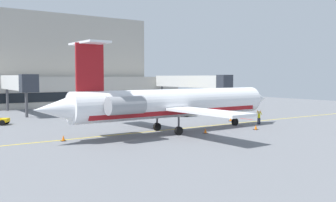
% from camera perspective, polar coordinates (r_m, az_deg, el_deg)
% --- Properties ---
extents(ground, '(120.00, 120.00, 0.11)m').
position_cam_1_polar(ground, '(44.52, 5.92, -4.29)').
color(ground, slate).
extents(terminal_building, '(61.94, 15.07, 19.49)m').
position_cam_1_polar(terminal_building, '(85.87, -17.24, 4.60)').
color(terminal_building, '#B7B2A8').
rests_on(terminal_building, ground).
extents(jet_bridge_west, '(2.40, 17.52, 6.46)m').
position_cam_1_polar(jet_bridge_west, '(65.71, -21.76, 2.52)').
color(jet_bridge_west, silver).
rests_on(jet_bridge_west, ground).
extents(jet_bridge_east, '(2.40, 23.25, 6.45)m').
position_cam_1_polar(jet_bridge_east, '(77.68, 3.56, 2.92)').
color(jet_bridge_east, silver).
rests_on(jet_bridge_east, ground).
extents(regional_jet, '(30.64, 22.17, 9.35)m').
position_cam_1_polar(regional_jet, '(41.40, 0.69, -0.36)').
color(regional_jet, white).
rests_on(regional_jet, ground).
extents(pushback_tractor, '(2.06, 3.65, 1.89)m').
position_cam_1_polar(pushback_tractor, '(75.03, 2.04, -0.31)').
color(pushback_tractor, '#E5B20C').
rests_on(pushback_tractor, ground).
extents(belt_loader, '(4.19, 3.25, 2.26)m').
position_cam_1_polar(belt_loader, '(57.85, 1.75, -1.37)').
color(belt_loader, silver).
rests_on(belt_loader, ground).
extents(marshaller, '(0.54, 0.74, 1.82)m').
position_cam_1_polar(marshaller, '(49.99, 13.56, -2.38)').
color(marshaller, '#191E33').
rests_on(marshaller, ground).
extents(safety_cone_alpha, '(0.47, 0.47, 0.55)m').
position_cam_1_polar(safety_cone_alpha, '(44.86, 13.10, -3.92)').
color(safety_cone_alpha, orange).
rests_on(safety_cone_alpha, ground).
extents(safety_cone_bravo, '(0.47, 0.47, 0.55)m').
position_cam_1_polar(safety_cone_bravo, '(41.14, 5.66, -4.53)').
color(safety_cone_bravo, orange).
rests_on(safety_cone_bravo, ground).
extents(safety_cone_charlie, '(0.47, 0.47, 0.55)m').
position_cam_1_polar(safety_cone_charlie, '(37.43, -15.51, -5.47)').
color(safety_cone_charlie, orange).
rests_on(safety_cone_charlie, ground).
extents(safety_cone_delta, '(0.47, 0.47, 0.55)m').
position_cam_1_polar(safety_cone_delta, '(52.74, 9.42, -2.74)').
color(safety_cone_delta, orange).
rests_on(safety_cone_delta, ground).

